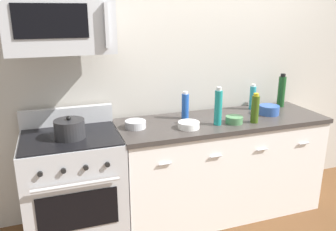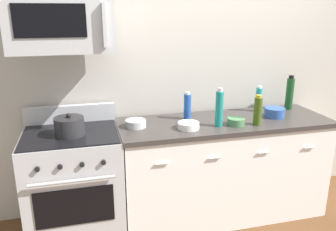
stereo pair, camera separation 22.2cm
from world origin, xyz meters
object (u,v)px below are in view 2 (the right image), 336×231
(bottle_soda_blue, at_px, (187,106))
(bottle_wine_green, at_px, (290,93))
(stockpot, at_px, (69,126))
(bowl_green_glaze, at_px, (236,121))
(microwave, at_px, (61,24))
(bottle_sparkling_teal, at_px, (219,108))
(bowl_blue_mixing, at_px, (275,112))
(bowl_steel_prep, at_px, (136,123))
(bottle_dish_soap, at_px, (259,99))
(bottle_olive_oil, at_px, (258,111))
(bowl_white_ceramic, at_px, (188,125))
(range_oven, at_px, (75,184))

(bottle_soda_blue, distance_m, bottle_wine_green, 1.06)
(bottle_soda_blue, bearing_deg, stockpot, -170.16)
(bowl_green_glaze, bearing_deg, microwave, 172.25)
(bottle_sparkling_teal, height_order, bowl_blue_mixing, bottle_sparkling_teal)
(bowl_blue_mixing, bearing_deg, bowl_steel_prep, 178.59)
(bottle_soda_blue, distance_m, bottle_sparkling_teal, 0.32)
(bottle_dish_soap, distance_m, stockpot, 1.76)
(bottle_soda_blue, bearing_deg, bottle_wine_green, 3.31)
(bottle_dish_soap, relative_size, stockpot, 1.10)
(bottle_soda_blue, xyz_separation_m, bottle_wine_green, (1.06, 0.06, 0.04))
(bottle_soda_blue, relative_size, bottle_olive_oil, 0.96)
(bottle_olive_oil, height_order, bowl_blue_mixing, bottle_olive_oil)
(bowl_white_ceramic, bearing_deg, bottle_sparkling_teal, 0.33)
(bottle_olive_oil, bearing_deg, bowl_steel_prep, 168.94)
(bowl_steel_prep, bearing_deg, bowl_green_glaze, -10.62)
(bowl_steel_prep, bearing_deg, microwave, 176.88)
(bottle_dish_soap, relative_size, bowl_steel_prep, 1.45)
(bowl_blue_mixing, bearing_deg, range_oven, 179.52)
(bottle_sparkling_teal, distance_m, bowl_green_glaze, 0.20)
(bowl_white_ceramic, bearing_deg, bowl_blue_mixing, 7.81)
(range_oven, relative_size, bottle_olive_oil, 4.13)
(bottle_olive_oil, distance_m, bowl_green_glaze, 0.20)
(bottle_wine_green, height_order, bottle_olive_oil, bottle_wine_green)
(stockpot, bearing_deg, bowl_green_glaze, -3.65)
(bowl_steel_prep, xyz_separation_m, bowl_blue_mixing, (1.27, -0.03, 0.01))
(bottle_soda_blue, xyz_separation_m, bottle_dish_soap, (0.73, 0.07, 0.00))
(range_oven, distance_m, stockpot, 0.53)
(bottle_dish_soap, relative_size, bowl_green_glaze, 1.68)
(microwave, height_order, bowl_green_glaze, microwave)
(bottle_dish_soap, height_order, bowl_blue_mixing, bottle_dish_soap)
(bottle_olive_oil, xyz_separation_m, bowl_green_glaze, (-0.17, 0.04, -0.09))
(bottle_soda_blue, bearing_deg, bottle_olive_oil, -30.02)
(microwave, bearing_deg, bottle_wine_green, 3.82)
(bottle_soda_blue, xyz_separation_m, stockpot, (-1.01, -0.17, -0.04))
(range_oven, distance_m, bowl_green_glaze, 1.45)
(microwave, bearing_deg, bowl_blue_mixing, -1.91)
(microwave, xyz_separation_m, bottle_wine_green, (2.07, 0.14, -0.67))
(bottle_sparkling_teal, relative_size, bowl_white_ceramic, 1.84)
(bottle_wine_green, xyz_separation_m, bottle_dish_soap, (-0.33, 0.01, -0.04))
(bottle_wine_green, height_order, bowl_green_glaze, bottle_wine_green)
(stockpot, bearing_deg, bowl_white_ceramic, -4.85)
(range_oven, height_order, microwave, microwave)
(microwave, xyz_separation_m, stockpot, (-0.00, -0.10, -0.76))
(microwave, xyz_separation_m, bottle_dish_soap, (1.74, 0.14, -0.71))
(bowl_blue_mixing, bearing_deg, bottle_soda_blue, 170.15)
(bottle_soda_blue, xyz_separation_m, bowl_steel_prep, (-0.48, -0.11, -0.09))
(bottle_soda_blue, height_order, bowl_blue_mixing, bottle_soda_blue)
(microwave, xyz_separation_m, bowl_green_glaze, (1.36, -0.18, -0.80))
(bottle_wine_green, distance_m, bottle_dish_soap, 0.33)
(microwave, distance_m, bottle_wine_green, 2.18)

